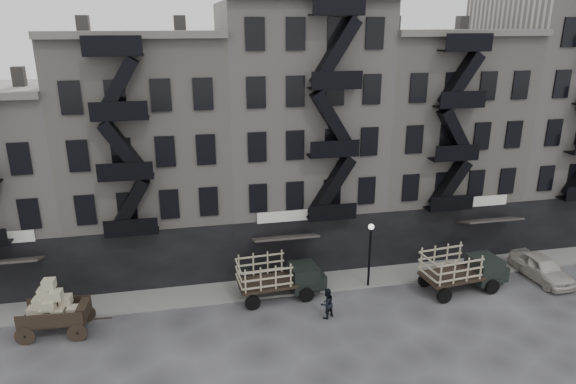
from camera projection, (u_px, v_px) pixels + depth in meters
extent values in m
plane|color=#38383A|center=(334.00, 315.00, 29.21)|extent=(140.00, 140.00, 0.00)
cube|color=slate|center=(317.00, 282.00, 32.67)|extent=(55.00, 2.50, 0.15)
cube|color=#4C4744|center=(15.00, 78.00, 31.04)|extent=(0.70, 0.70, 1.20)
cube|color=gray|center=(150.00, 153.00, 34.14)|extent=(10.00, 10.00, 15.00)
cube|color=black|center=(154.00, 260.00, 31.31)|extent=(10.00, 0.35, 4.00)
cube|color=#595651|center=(133.00, 35.00, 26.90)|extent=(10.00, 0.50, 0.40)
cube|color=#4C4744|center=(87.00, 26.00, 30.96)|extent=(0.70, 0.70, 1.20)
cube|color=#4C4744|center=(180.00, 25.00, 32.03)|extent=(0.70, 0.70, 1.20)
cube|color=gray|center=(296.00, 132.00, 35.76)|extent=(10.00, 10.00, 17.00)
cube|color=black|center=(312.00, 246.00, 33.25)|extent=(10.00, 0.35, 4.00)
cube|color=gray|center=(427.00, 140.00, 38.03)|extent=(10.00, 10.00, 15.00)
cube|color=black|center=(453.00, 234.00, 35.20)|extent=(10.00, 0.35, 4.00)
cube|color=#595651|center=(478.00, 33.00, 30.80)|extent=(10.00, 0.50, 0.40)
cube|color=#4C4744|center=(397.00, 25.00, 34.86)|extent=(0.70, 0.70, 1.20)
cube|color=#4C4744|center=(470.00, 25.00, 35.93)|extent=(0.70, 0.70, 1.20)
cube|color=gray|center=(549.00, 115.00, 39.50)|extent=(10.00, 10.00, 18.00)
cylinder|color=black|center=(369.00, 258.00, 31.57)|extent=(0.14, 0.14, 4.00)
sphere|color=silver|center=(371.00, 227.00, 30.90)|extent=(0.36, 0.36, 0.36)
cube|color=black|center=(56.00, 318.00, 27.23)|extent=(3.48, 2.04, 0.19)
cylinder|color=black|center=(25.00, 336.00, 26.34)|extent=(1.03, 0.18, 1.02)
cylinder|color=black|center=(37.00, 317.00, 28.08)|extent=(1.03, 0.18, 1.02)
cylinder|color=black|center=(78.00, 333.00, 26.64)|extent=(1.03, 0.18, 1.02)
cylinder|color=black|center=(86.00, 313.00, 28.39)|extent=(1.03, 0.18, 1.02)
cube|color=black|center=(84.00, 310.00, 27.28)|extent=(0.59, 1.52, 0.74)
cube|color=black|center=(267.00, 283.00, 30.58)|extent=(3.50, 2.21, 0.18)
cube|color=black|center=(303.00, 277.00, 31.14)|extent=(1.71, 1.89, 1.49)
cube|color=black|center=(317.00, 279.00, 31.47)|extent=(0.90, 1.54, 0.89)
cylinder|color=black|center=(307.00, 295.00, 30.44)|extent=(0.90, 0.28, 0.89)
cylinder|color=black|center=(297.00, 279.00, 32.24)|extent=(0.90, 0.28, 0.89)
cylinder|color=black|center=(253.00, 303.00, 29.59)|extent=(0.90, 0.28, 0.89)
cylinder|color=black|center=(246.00, 286.00, 31.39)|extent=(0.90, 0.28, 0.89)
cube|color=black|center=(451.00, 276.00, 31.35)|extent=(3.72, 2.45, 0.19)
cube|color=black|center=(484.00, 269.00, 32.03)|extent=(1.85, 2.03, 1.55)
cube|color=black|center=(496.00, 271.00, 32.41)|extent=(1.00, 1.63, 0.93)
cylinder|color=black|center=(492.00, 287.00, 31.30)|extent=(0.95, 0.33, 0.93)
cylinder|color=black|center=(471.00, 272.00, 33.16)|extent=(0.95, 0.33, 0.93)
cylinder|color=black|center=(444.00, 296.00, 30.28)|extent=(0.95, 0.33, 0.93)
cylinder|color=black|center=(425.00, 280.00, 32.14)|extent=(0.95, 0.33, 0.93)
imported|color=#B9B1A6|center=(541.00, 268.00, 33.02)|extent=(2.19, 4.76, 1.58)
imported|color=black|center=(327.00, 303.00, 28.66)|extent=(1.09, 1.00, 1.80)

